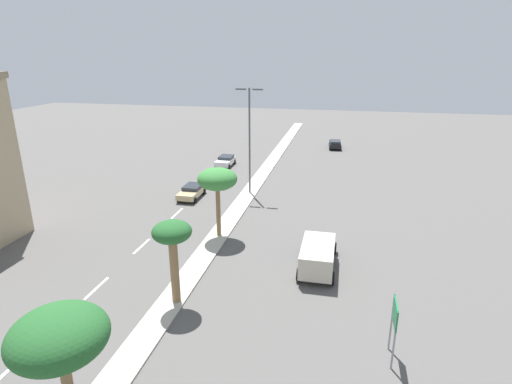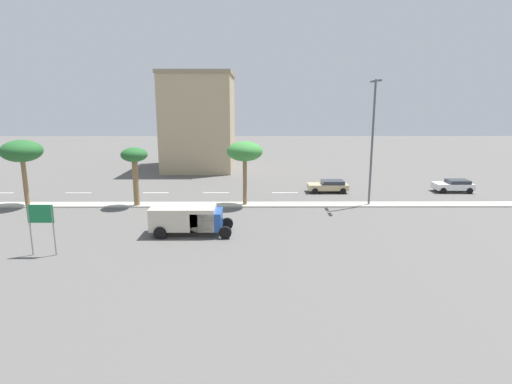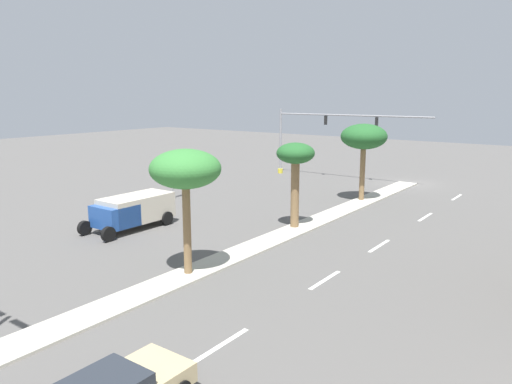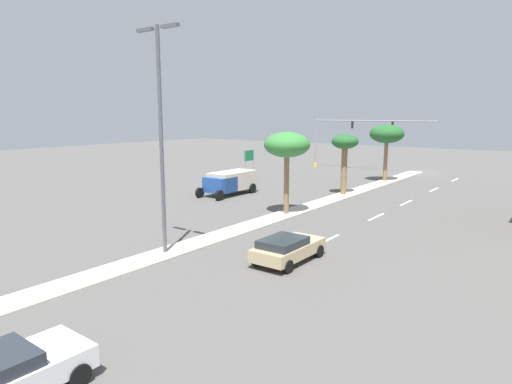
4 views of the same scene
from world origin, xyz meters
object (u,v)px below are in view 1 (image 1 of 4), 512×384
at_px(street_lamp_leading, 250,134).
at_px(sedan_black_rear, 335,144).
at_px(palm_tree_inboard, 59,338).
at_px(sedan_white_outboard, 225,161).
at_px(palm_tree_front, 217,180).
at_px(directional_road_sign, 394,319).
at_px(sedan_tan_leading, 192,191).
at_px(palm_tree_center, 172,237).
at_px(box_truck, 318,253).

relative_size(street_lamp_leading, sedan_black_rear, 2.51).
distance_m(palm_tree_inboard, sedan_white_outboard, 43.56).
distance_m(street_lamp_leading, sedan_black_rear, 27.38).
height_order(palm_tree_front, sedan_black_rear, palm_tree_front).
distance_m(directional_road_sign, sedan_black_rear, 49.82).
distance_m(directional_road_sign, sedan_tan_leading, 28.68).
distance_m(directional_road_sign, street_lamp_leading, 27.91).
relative_size(palm_tree_center, palm_tree_front, 0.91).
height_order(palm_tree_front, sedan_tan_leading, palm_tree_front).
distance_m(palm_tree_front, sedan_tan_leading, 11.50).
xyz_separation_m(palm_tree_front, sedan_tan_leading, (-5.82, 8.92, -4.34)).
bearing_deg(palm_tree_inboard, palm_tree_front, 90.80).
height_order(palm_tree_front, box_truck, palm_tree_front).
height_order(palm_tree_center, sedan_black_rear, palm_tree_center).
xyz_separation_m(palm_tree_center, palm_tree_front, (-0.30, 10.12, 0.54)).
bearing_deg(palm_tree_front, palm_tree_center, -88.33).
relative_size(palm_tree_center, box_truck, 0.91).
bearing_deg(sedan_white_outboard, palm_tree_center, -79.16).
relative_size(palm_tree_inboard, street_lamp_leading, 0.53).
xyz_separation_m(directional_road_sign, palm_tree_center, (-12.77, 2.46, 2.09)).
xyz_separation_m(directional_road_sign, palm_tree_front, (-13.07, 12.59, 2.64)).
bearing_deg(sedan_black_rear, directional_road_sign, -84.89).
xyz_separation_m(street_lamp_leading, sedan_black_rear, (8.60, 25.30, -5.96)).
height_order(palm_tree_center, sedan_white_outboard, palm_tree_center).
bearing_deg(directional_road_sign, sedan_tan_leading, 131.29).
bearing_deg(street_lamp_leading, palm_tree_center, -89.29).
bearing_deg(sedan_black_rear, palm_tree_inboard, -98.27).
bearing_deg(street_lamp_leading, box_truck, -60.86).
bearing_deg(palm_tree_inboard, street_lamp_leading, 90.46).
bearing_deg(sedan_tan_leading, street_lamp_leading, 25.47).
height_order(street_lamp_leading, sedan_tan_leading, street_lamp_leading).
bearing_deg(sedan_black_rear, sedan_white_outboard, -135.18).
relative_size(sedan_black_rear, sedan_tan_leading, 1.07).
distance_m(sedan_white_outboard, box_truck, 30.18).
bearing_deg(sedan_white_outboard, palm_tree_front, -75.19).
relative_size(palm_tree_inboard, palm_tree_front, 1.03).
height_order(sedan_black_rear, sedan_white_outboard, sedan_black_rear).
height_order(palm_tree_inboard, sedan_tan_leading, palm_tree_inboard).
height_order(directional_road_sign, sedan_tan_leading, directional_road_sign).
xyz_separation_m(palm_tree_inboard, box_truck, (8.42, 16.51, -3.92)).
bearing_deg(palm_tree_front, sedan_tan_leading, 123.12).
xyz_separation_m(palm_tree_center, sedan_tan_leading, (-6.12, 19.04, -3.79)).
relative_size(directional_road_sign, sedan_tan_leading, 0.78).
height_order(sedan_tan_leading, box_truck, box_truck).
height_order(directional_road_sign, palm_tree_inboard, palm_tree_inboard).
xyz_separation_m(palm_tree_center, box_truck, (8.41, 6.26, -3.31)).
xyz_separation_m(directional_road_sign, sedan_white_outboard, (-19.02, 35.10, -1.68)).
distance_m(palm_tree_inboard, sedan_tan_leading, 30.25).
distance_m(palm_tree_front, street_lamp_leading, 11.82).
height_order(directional_road_sign, sedan_white_outboard, directional_road_sign).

